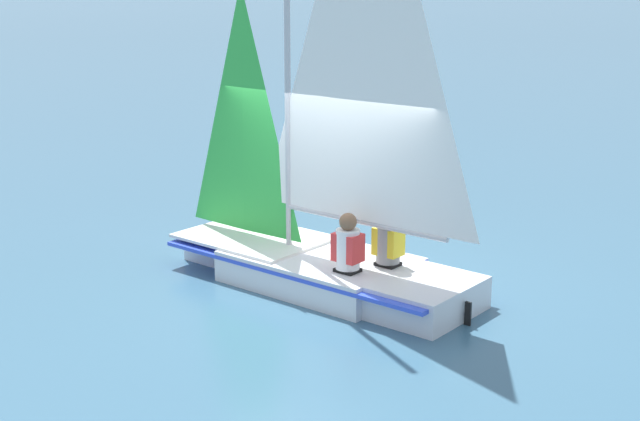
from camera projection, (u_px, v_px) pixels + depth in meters
ground_plane at (320, 284)px, 11.79m from camera, size 260.00×260.00×0.00m
sailboat_main at (324, 219)px, 11.52m from camera, size 4.00×4.19×6.14m
sailor_helm at (348, 256)px, 10.97m from camera, size 0.42×0.43×1.16m
sailor_crew at (388, 249)px, 11.20m from camera, size 0.42×0.43×1.16m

